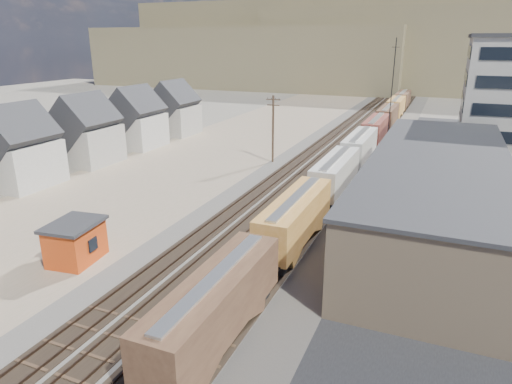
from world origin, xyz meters
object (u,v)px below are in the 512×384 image
at_px(maintenance_shed, 76,242).
at_px(parked_car_blue, 495,158).
at_px(utility_pole_north, 273,128).
at_px(freight_train, 368,137).

xyz_separation_m(maintenance_shed, parked_car_blue, (34.64, 48.93, -0.93)).
bearing_deg(maintenance_shed, utility_pole_north, 84.35).
height_order(maintenance_shed, parked_car_blue, maintenance_shed).
relative_size(utility_pole_north, maintenance_shed, 1.94).
bearing_deg(maintenance_shed, freight_train, 71.57).
distance_m(freight_train, parked_car_blue, 18.84).
height_order(freight_train, maintenance_shed, freight_train).
bearing_deg(parked_car_blue, utility_pole_north, -176.64).
bearing_deg(utility_pole_north, maintenance_shed, -95.65).
bearing_deg(parked_car_blue, freight_train, 165.27).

